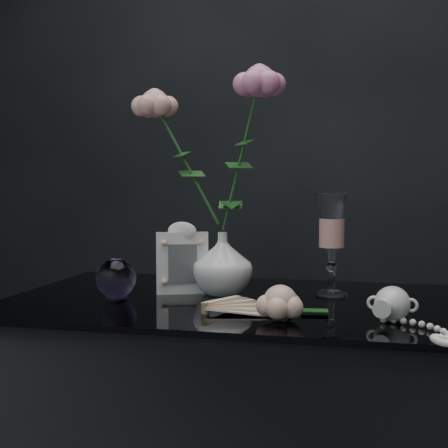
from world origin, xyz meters
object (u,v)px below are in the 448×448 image
(vase, at_px, (223,263))
(picture_frame, at_px, (182,258))
(wine_glass, at_px, (331,245))
(pearl_jar, at_px, (392,302))
(loose_rose, at_px, (280,303))
(paperweight, at_px, (116,278))

(vase, distance_m, picture_frame, 0.09)
(wine_glass, xyz_separation_m, pearl_jar, (0.12, -0.23, -0.08))
(picture_frame, height_order, loose_rose, picture_frame)
(paperweight, height_order, pearl_jar, paperweight)
(wine_glass, bearing_deg, loose_rose, -104.94)
(vase, distance_m, paperweight, 0.23)
(picture_frame, distance_m, pearl_jar, 0.48)
(vase, bearing_deg, pearl_jar, -27.09)
(picture_frame, bearing_deg, wine_glass, -11.63)
(paperweight, xyz_separation_m, loose_rose, (0.37, -0.13, -0.01))
(vase, height_order, loose_rose, vase)
(vase, bearing_deg, paperweight, -155.27)
(vase, bearing_deg, loose_rose, -54.50)
(pearl_jar, bearing_deg, paperweight, 179.12)
(vase, relative_size, pearl_jar, 0.59)
(wine_glass, distance_m, picture_frame, 0.33)
(paperweight, relative_size, pearl_jar, 0.37)
(pearl_jar, bearing_deg, picture_frame, 167.12)
(picture_frame, distance_m, paperweight, 0.15)
(vase, bearing_deg, picture_frame, -170.19)
(loose_rose, distance_m, pearl_jar, 0.20)
(wine_glass, height_order, picture_frame, wine_glass)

